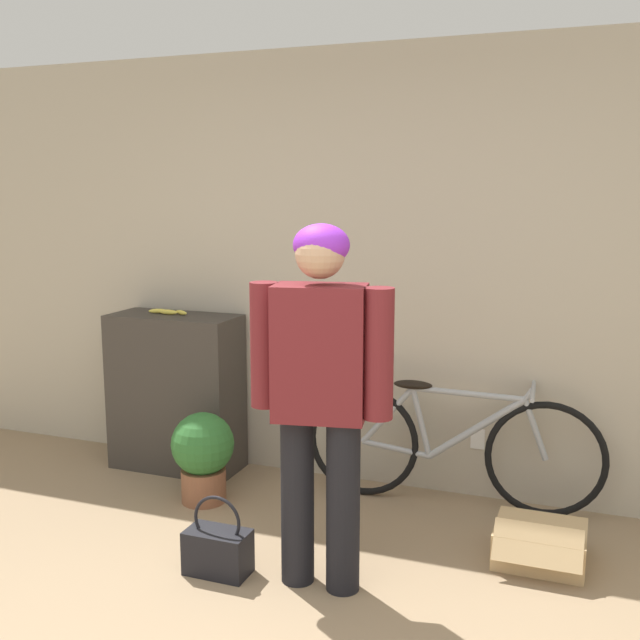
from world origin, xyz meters
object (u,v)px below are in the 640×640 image
object	(u,v)px
person	(320,380)
potted_plant	(203,453)
cardboard_box	(540,544)
bicycle	(451,445)
banana	(168,312)
handbag	(218,549)

from	to	relation	value
person	potted_plant	distance (m)	1.33
cardboard_box	bicycle	bearing A→B (deg)	136.76
banana	potted_plant	world-z (taller)	banana
person	cardboard_box	xyz separation A→B (m)	(0.92, 0.57, -0.87)
bicycle	banana	distance (m)	1.93
person	banana	size ratio (longest dim) A/B	5.64
person	bicycle	world-z (taller)	person
bicycle	potted_plant	distance (m)	1.41
person	cardboard_box	distance (m)	1.39
person	bicycle	distance (m)	1.29
banana	potted_plant	distance (m)	0.97
person	potted_plant	bearing A→B (deg)	135.68
person	bicycle	xyz separation A→B (m)	(0.38, 1.08, -0.61)
person	cardboard_box	bearing A→B (deg)	20.91
cardboard_box	potted_plant	xyz separation A→B (m)	(-1.88, 0.06, 0.20)
person	bicycle	bearing A→B (deg)	59.49
potted_plant	cardboard_box	bearing A→B (deg)	-1.82
handbag	potted_plant	distance (m)	0.87
banana	handbag	bearing A→B (deg)	-50.41
person	handbag	bearing A→B (deg)	177.83
bicycle	handbag	distance (m)	1.46
banana	cardboard_box	size ratio (longest dim) A/B	0.67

